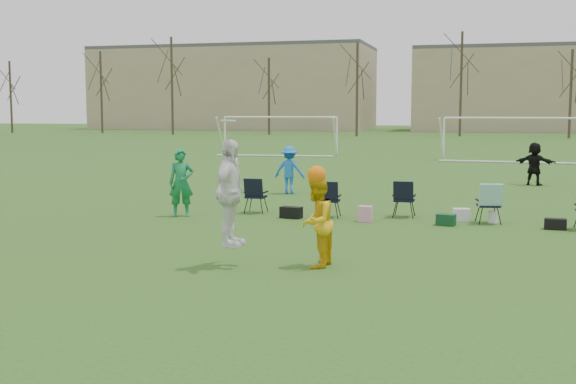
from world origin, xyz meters
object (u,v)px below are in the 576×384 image
(fielder_blue, at_px, (289,170))
(center_contest, at_px, (269,205))
(goal_left, at_px, (280,125))
(goal_mid, at_px, (510,126))
(fielder_green_near, at_px, (181,183))
(fielder_black, at_px, (534,164))

(fielder_blue, xyz_separation_m, center_contest, (2.68, -11.31, 0.32))
(center_contest, bearing_deg, fielder_blue, 103.32)
(goal_left, xyz_separation_m, goal_mid, (14.00, -2.00, 0.00))
(goal_mid, bearing_deg, fielder_blue, -108.15)
(fielder_blue, xyz_separation_m, goal_mid, (7.73, 18.98, 1.12))
(goal_left, height_order, goal_mid, same)
(fielder_green_near, xyz_separation_m, goal_mid, (9.11, 24.88, 1.03))
(fielder_green_near, height_order, fielder_blue, fielder_green_near)
(fielder_green_near, distance_m, goal_mid, 26.52)
(fielder_blue, distance_m, fielder_black, 9.67)
(fielder_green_near, relative_size, fielder_black, 1.10)
(fielder_green_near, distance_m, center_contest, 6.76)
(center_contest, bearing_deg, fielder_green_near, 126.93)
(goal_left, bearing_deg, center_contest, -79.50)
(center_contest, bearing_deg, goal_left, 105.50)
(center_contest, xyz_separation_m, goal_left, (-8.95, 32.29, 0.81))
(center_contest, xyz_separation_m, goal_mid, (5.05, 30.29, 0.81))
(fielder_black, distance_m, center_contest, 17.33)
(goal_left, bearing_deg, fielder_green_near, -84.69)
(fielder_black, height_order, goal_left, goal_left)
(goal_left, distance_m, goal_mid, 14.14)
(fielder_black, relative_size, goal_left, 0.22)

